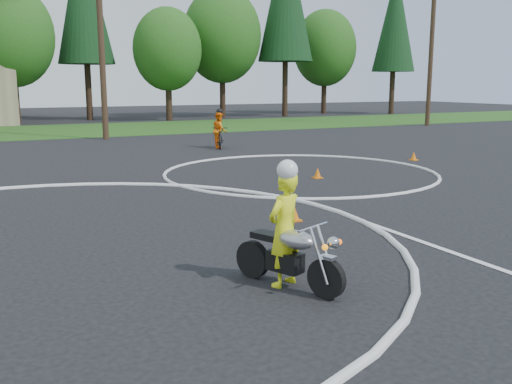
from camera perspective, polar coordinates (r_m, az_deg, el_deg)
name	(u,v)px	position (r m, az deg, el deg)	size (l,w,h in m)	color
ground	(52,319)	(7.03, -19.73, -11.86)	(120.00, 120.00, 0.00)	black
course_markings	(139,218)	(11.50, -11.59, -2.60)	(19.05, 19.05, 0.12)	silver
primary_motorcycle	(290,255)	(7.44, 3.42, -6.35)	(0.83, 1.62, 0.91)	black
rider_primary_grp	(284,226)	(7.44, 2.86, -3.38)	(0.66, 0.55, 1.68)	#E8F219
rider_second_grp	(220,134)	(23.54, -3.65, 5.79)	(1.14, 1.78, 1.62)	black
traffic_cones	(229,208)	(11.64, -2.73, -1.58)	(16.96, 10.72, 0.30)	orange
treeline	(196,28)	(44.07, -5.98, 15.97)	(38.20, 8.10, 14.52)	#382619
utility_poles	(100,26)	(28.17, -15.29, 15.69)	(41.60, 1.12, 10.00)	#473321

